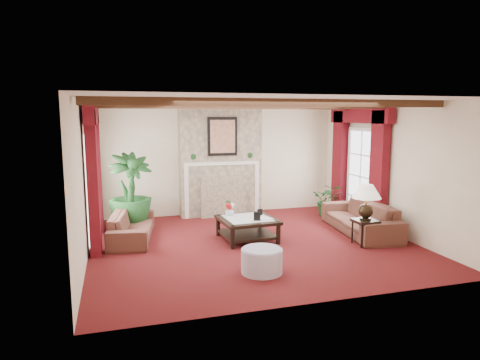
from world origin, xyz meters
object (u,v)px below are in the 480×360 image
object	(u,v)px
sofa_right	(360,212)
ottoman	(262,261)
side_table	(365,232)
potted_palm	(131,208)
coffee_table	(247,229)
sofa_left	(132,221)

from	to	relation	value
sofa_right	ottoman	xyz separation A→B (m)	(-2.76, -1.63, -0.25)
sofa_right	side_table	distance (m)	0.91
sofa_right	potted_palm	bearing A→B (deg)	-103.15
coffee_table	side_table	xyz separation A→B (m)	(2.05, -0.95, 0.03)
coffee_table	potted_palm	bearing A→B (deg)	142.81
sofa_left	sofa_right	bearing A→B (deg)	-91.56
sofa_right	potted_palm	world-z (taller)	potted_palm
potted_palm	coffee_table	bearing A→B (deg)	-34.03
sofa_right	coffee_table	size ratio (longest dim) A/B	2.15
coffee_table	ottoman	size ratio (longest dim) A/B	1.64
side_table	ottoman	distance (m)	2.51
potted_palm	ottoman	size ratio (longest dim) A/B	2.85
sofa_left	potted_palm	world-z (taller)	potted_palm
potted_palm	coffee_table	size ratio (longest dim) A/B	1.74
coffee_table	side_table	world-z (taller)	side_table
sofa_left	side_table	xyz separation A→B (m)	(4.24, -1.64, -0.12)
sofa_left	potted_palm	size ratio (longest dim) A/B	1.06
sofa_left	ottoman	xyz separation A→B (m)	(1.87, -2.48, -0.18)
side_table	ottoman	xyz separation A→B (m)	(-2.36, -0.83, -0.06)
potted_palm	side_table	xyz separation A→B (m)	(4.22, -2.42, -0.22)
potted_palm	ottoman	world-z (taller)	potted_palm
sofa_right	coffee_table	xyz separation A→B (m)	(-2.44, 0.15, -0.22)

